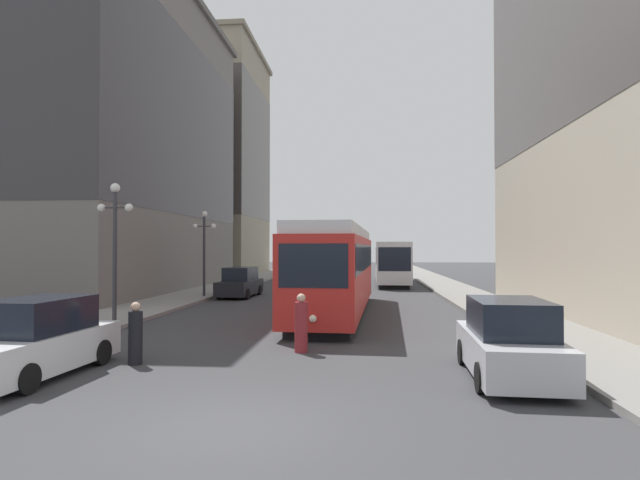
{
  "coord_description": "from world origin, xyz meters",
  "views": [
    {
      "loc": [
        2.19,
        -8.32,
        2.99
      ],
      "look_at": [
        0.27,
        13.18,
        3.34
      ],
      "focal_mm": 28.48,
      "sensor_mm": 36.0,
      "label": 1
    }
  ],
  "objects_px": {
    "lamp_post_left_near": "(115,231)",
    "lamp_post_left_far": "(204,240)",
    "streetcar": "(337,268)",
    "parked_car_left_near": "(36,340)",
    "transit_bus": "(391,261)",
    "pedestrian_crossing_far": "(301,325)",
    "pedestrian_crossing_near": "(135,335)",
    "parked_car_left_mid": "(240,283)",
    "parked_car_right_far": "(509,342)"
  },
  "relations": [
    {
      "from": "streetcar",
      "to": "transit_bus",
      "type": "xyz_separation_m",
      "value": [
        3.47,
        19.67,
        -0.15
      ]
    },
    {
      "from": "pedestrian_crossing_near",
      "to": "streetcar",
      "type": "bearing_deg",
      "value": 98.87
    },
    {
      "from": "transit_bus",
      "to": "parked_car_left_mid",
      "type": "relative_size",
      "value": 2.69
    },
    {
      "from": "transit_bus",
      "to": "parked_car_right_far",
      "type": "bearing_deg",
      "value": -87.03
    },
    {
      "from": "pedestrian_crossing_far",
      "to": "lamp_post_left_far",
      "type": "relative_size",
      "value": 0.33
    },
    {
      "from": "parked_car_left_mid",
      "to": "pedestrian_crossing_near",
      "type": "relative_size",
      "value": 2.98
    },
    {
      "from": "transit_bus",
      "to": "parked_car_left_near",
      "type": "height_order",
      "value": "transit_bus"
    },
    {
      "from": "parked_car_left_mid",
      "to": "pedestrian_crossing_far",
      "type": "relative_size",
      "value": 2.83
    },
    {
      "from": "parked_car_right_far",
      "to": "lamp_post_left_far",
      "type": "xyz_separation_m",
      "value": [
        -12.84,
        17.47,
        2.66
      ]
    },
    {
      "from": "streetcar",
      "to": "parked_car_left_near",
      "type": "relative_size",
      "value": 3.34
    },
    {
      "from": "streetcar",
      "to": "parked_car_left_near",
      "type": "distance_m",
      "value": 13.46
    },
    {
      "from": "streetcar",
      "to": "transit_bus",
      "type": "height_order",
      "value": "streetcar"
    },
    {
      "from": "parked_car_right_far",
      "to": "pedestrian_crossing_far",
      "type": "height_order",
      "value": "parked_car_right_far"
    },
    {
      "from": "pedestrian_crossing_far",
      "to": "lamp_post_left_near",
      "type": "relative_size",
      "value": 0.32
    },
    {
      "from": "parked_car_left_near",
      "to": "lamp_post_left_far",
      "type": "xyz_separation_m",
      "value": [
        -1.9,
        18.22,
        2.66
      ]
    },
    {
      "from": "parked_car_right_far",
      "to": "parked_car_left_near",
      "type": "bearing_deg",
      "value": 6.52
    },
    {
      "from": "pedestrian_crossing_far",
      "to": "lamp_post_left_far",
      "type": "bearing_deg",
      "value": 156.03
    },
    {
      "from": "parked_car_right_far",
      "to": "pedestrian_crossing_far",
      "type": "xyz_separation_m",
      "value": [
        -5.12,
        2.53,
        -0.06
      ]
    },
    {
      "from": "transit_bus",
      "to": "parked_car_left_near",
      "type": "relative_size",
      "value": 2.91
    },
    {
      "from": "lamp_post_left_near",
      "to": "pedestrian_crossing_near",
      "type": "bearing_deg",
      "value": -58.72
    },
    {
      "from": "lamp_post_left_far",
      "to": "parked_car_right_far",
      "type": "bearing_deg",
      "value": -53.68
    },
    {
      "from": "pedestrian_crossing_near",
      "to": "lamp_post_left_near",
      "type": "relative_size",
      "value": 0.3
    },
    {
      "from": "lamp_post_left_near",
      "to": "parked_car_left_near",
      "type": "bearing_deg",
      "value": -75.59
    },
    {
      "from": "transit_bus",
      "to": "pedestrian_crossing_far",
      "type": "relative_size",
      "value": 7.61
    },
    {
      "from": "streetcar",
      "to": "parked_car_left_mid",
      "type": "relative_size",
      "value": 3.09
    },
    {
      "from": "pedestrian_crossing_far",
      "to": "transit_bus",
      "type": "bearing_deg",
      "value": 120.57
    },
    {
      "from": "streetcar",
      "to": "pedestrian_crossing_near",
      "type": "relative_size",
      "value": 9.19
    },
    {
      "from": "transit_bus",
      "to": "lamp_post_left_near",
      "type": "height_order",
      "value": "lamp_post_left_near"
    },
    {
      "from": "parked_car_left_mid",
      "to": "pedestrian_crossing_near",
      "type": "bearing_deg",
      "value": -82.15
    },
    {
      "from": "lamp_post_left_near",
      "to": "lamp_post_left_far",
      "type": "xyz_separation_m",
      "value": [
        -0.0,
        10.82,
        -0.17
      ]
    },
    {
      "from": "parked_car_left_mid",
      "to": "lamp_post_left_near",
      "type": "bearing_deg",
      "value": -96.71
    },
    {
      "from": "transit_bus",
      "to": "parked_car_right_far",
      "type": "xyz_separation_m",
      "value": [
        1.1,
        -30.7,
        -1.1
      ]
    },
    {
      "from": "transit_bus",
      "to": "lamp_post_left_near",
      "type": "distance_m",
      "value": 26.82
    },
    {
      "from": "lamp_post_left_far",
      "to": "streetcar",
      "type": "bearing_deg",
      "value": -37.86
    },
    {
      "from": "parked_car_right_far",
      "to": "lamp_post_left_far",
      "type": "height_order",
      "value": "lamp_post_left_far"
    },
    {
      "from": "streetcar",
      "to": "parked_car_left_near",
      "type": "height_order",
      "value": "streetcar"
    },
    {
      "from": "pedestrian_crossing_far",
      "to": "pedestrian_crossing_near",
      "type": "bearing_deg",
      "value": -116.52
    },
    {
      "from": "parked_car_right_far",
      "to": "streetcar",
      "type": "bearing_deg",
      "value": -64.9
    },
    {
      "from": "pedestrian_crossing_far",
      "to": "parked_car_right_far",
      "type": "bearing_deg",
      "value": 12.47
    },
    {
      "from": "lamp_post_left_near",
      "to": "lamp_post_left_far",
      "type": "height_order",
      "value": "lamp_post_left_near"
    },
    {
      "from": "transit_bus",
      "to": "parked_car_left_near",
      "type": "distance_m",
      "value": 32.98
    },
    {
      "from": "parked_car_right_far",
      "to": "pedestrian_crossing_near",
      "type": "height_order",
      "value": "parked_car_right_far"
    },
    {
      "from": "pedestrian_crossing_far",
      "to": "lamp_post_left_near",
      "type": "height_order",
      "value": "lamp_post_left_near"
    },
    {
      "from": "parked_car_left_near",
      "to": "pedestrian_crossing_near",
      "type": "distance_m",
      "value": 2.24
    },
    {
      "from": "streetcar",
      "to": "parked_car_left_near",
      "type": "xyz_separation_m",
      "value": [
        -6.37,
        -11.79,
        -1.26
      ]
    },
    {
      "from": "streetcar",
      "to": "lamp_post_left_near",
      "type": "distance_m",
      "value": 9.49
    },
    {
      "from": "transit_bus",
      "to": "pedestrian_crossing_far",
      "type": "bearing_deg",
      "value": -97.21
    },
    {
      "from": "parked_car_left_mid",
      "to": "lamp_post_left_far",
      "type": "relative_size",
      "value": 0.94
    },
    {
      "from": "streetcar",
      "to": "transit_bus",
      "type": "bearing_deg",
      "value": 82.67
    },
    {
      "from": "transit_bus",
      "to": "lamp_post_left_near",
      "type": "xyz_separation_m",
      "value": [
        -11.75,
        -24.05,
        1.72
      ]
    }
  ]
}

